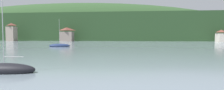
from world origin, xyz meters
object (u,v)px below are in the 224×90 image
(sailboat_mid_2, at_px, (4,70))
(shore_building_west, at_px, (12,32))
(shore_building_central, at_px, (221,36))
(sailboat_far_1, at_px, (60,46))
(shore_building_westcentral, at_px, (67,35))

(sailboat_mid_2, bearing_deg, shore_building_west, -61.65)
(shore_building_west, relative_size, shore_building_central, 1.65)
(shore_building_west, relative_size, sailboat_far_1, 1.15)
(sailboat_far_1, height_order, sailboat_mid_2, sailboat_far_1)
(sailboat_far_1, bearing_deg, shore_building_west, -53.82)
(sailboat_far_1, xyz_separation_m, sailboat_mid_2, (8.81, -35.05, 0.01))
(shore_building_west, distance_m, shore_building_central, 103.14)
(shore_building_west, bearing_deg, sailboat_far_1, -43.71)
(shore_building_west, bearing_deg, sailboat_mid_2, -56.04)
(shore_building_westcentral, distance_m, sailboat_mid_2, 78.01)
(sailboat_far_1, bearing_deg, sailboat_mid_2, 94.00)
(shore_building_central, bearing_deg, shore_building_westcentral, -179.86)
(shore_building_westcentral, height_order, sailboat_mid_2, sailboat_mid_2)
(shore_building_westcentral, height_order, sailboat_far_1, sailboat_far_1)
(shore_building_west, xyz_separation_m, sailboat_far_1, (41.53, -39.70, -4.24))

